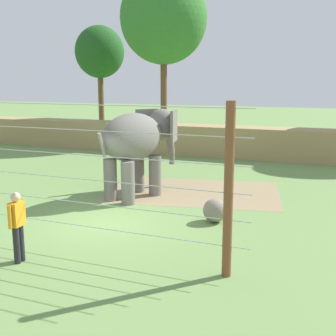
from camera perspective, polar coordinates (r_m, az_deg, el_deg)
The scene contains 9 objects.
ground_plane at distance 13.14m, azimuth -8.07°, elevation -7.08°, with size 120.00×120.00×0.00m, color #6B8E4C.
dirt_patch at distance 16.51m, azimuth 3.43°, elevation -3.12°, with size 6.31×4.17×0.01m, color #937F5B.
embankment_wall at distance 24.48m, azimuth 6.64°, elevation 3.57°, with size 36.00×1.80×1.66m, color tan.
elephant at distance 15.58m, azimuth -3.88°, elevation 3.68°, with size 2.21×4.09×3.10m.
enrichment_ball at distance 13.03m, azimuth 6.17°, elevation -5.55°, with size 0.71×0.71×0.71m, color gray.
cable_fence at distance 10.86m, azimuth -14.09°, elevation -0.89°, with size 9.39×0.20×3.75m.
zookeeper at distance 10.58m, azimuth -19.16°, elevation -6.93°, with size 0.24×0.58×1.67m.
tree_far_left at distance 30.24m, azimuth -0.58°, elevation 19.07°, with size 5.76×5.76×11.22m.
tree_left_of_centre at distance 35.86m, azimuth -8.95°, elevation 14.73°, with size 3.87×3.87×8.39m.
Camera 1 is at (6.24, -10.79, 4.14)m, focal length 46.45 mm.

